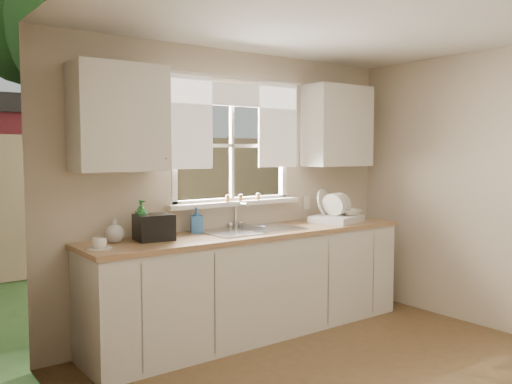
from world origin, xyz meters
TOP-DOWN VIEW (x-y plane):
  - room_walls at (0.00, -0.07)m, footprint 3.62×4.02m
  - ceiling at (0.00, 0.00)m, footprint 3.60×4.00m
  - window at (0.00, 2.00)m, footprint 1.38×0.16m
  - curtains at (0.00, 1.95)m, footprint 1.50×0.03m
  - base_cabinets at (0.00, 1.68)m, footprint 3.00×0.62m
  - countertop at (0.00, 1.68)m, footprint 3.04×0.65m
  - upper_cabinet_left at (-1.15, 1.82)m, footprint 0.70×0.33m
  - upper_cabinet_right at (1.15, 1.82)m, footprint 0.70×0.33m
  - wall_outlet at (0.88, 1.99)m, footprint 0.08×0.01m
  - sill_jars at (0.06, 1.94)m, footprint 0.38×0.04m
  - backyard at (0.58, 8.42)m, footprint 20.00×10.00m
  - sink at (0.00, 1.71)m, footprint 0.88×0.52m
  - dish_rack at (0.98, 1.67)m, footprint 0.59×0.52m
  - bowl at (1.12, 1.61)m, footprint 0.27×0.27m
  - soap_bottle_a at (-0.98, 1.83)m, footprint 0.13×0.13m
  - soap_bottle_b at (-0.46, 1.88)m, footprint 0.13×0.13m
  - soap_bottle_c at (-1.20, 1.84)m, footprint 0.17×0.17m
  - saucer at (-1.40, 1.64)m, footprint 0.19×0.19m
  - cup at (-1.40, 1.62)m, footprint 0.12×0.12m
  - black_appliance at (-0.91, 1.75)m, footprint 0.30×0.27m

SIDE VIEW (x-z plane):
  - base_cabinets at x=0.00m, z-range 0.00..0.87m
  - sink at x=0.00m, z-range 0.64..1.04m
  - countertop at x=0.00m, z-range 0.87..0.91m
  - saucer at x=-1.40m, z-range 0.91..0.92m
  - cup at x=-1.40m, z-range 0.91..0.99m
  - dish_rack at x=0.98m, z-range 0.82..1.13m
  - bowl at x=1.12m, z-range 0.98..1.03m
  - soap_bottle_c at x=-1.20m, z-range 0.91..1.10m
  - black_appliance at x=-0.91m, z-range 0.91..1.11m
  - soap_bottle_b at x=-0.46m, z-range 0.91..1.13m
  - soap_bottle_a at x=-0.98m, z-range 0.91..1.22m
  - wall_outlet at x=0.88m, z-range 1.02..1.14m
  - sill_jars at x=0.06m, z-range 1.15..1.21m
  - room_walls at x=0.00m, z-range -0.01..2.49m
  - window at x=0.00m, z-range 0.95..2.02m
  - upper_cabinet_left at x=-1.15m, z-range 1.45..2.25m
  - upper_cabinet_right at x=1.15m, z-range 1.45..2.25m
  - curtains at x=0.00m, z-range 1.53..2.34m
  - ceiling at x=0.00m, z-range 2.49..2.51m
  - backyard at x=0.58m, z-range 0.40..6.53m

